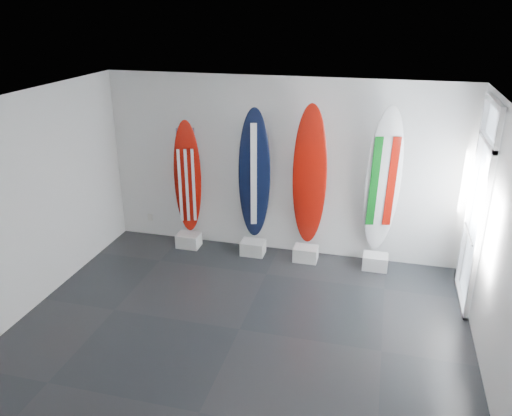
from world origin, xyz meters
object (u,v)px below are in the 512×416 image
(surfboard_swiss, at_px, (310,177))
(surfboard_italy, at_px, (383,182))
(surfboard_usa, at_px, (188,178))
(surfboard_navy, at_px, (254,176))

(surfboard_swiss, relative_size, surfboard_italy, 0.99)
(surfboard_usa, distance_m, surfboard_navy, 1.19)
(surfboard_navy, relative_size, surfboard_swiss, 0.96)
(surfboard_navy, distance_m, surfboard_italy, 2.07)
(surfboard_navy, relative_size, surfboard_italy, 0.95)
(surfboard_usa, distance_m, surfboard_swiss, 2.11)
(surfboard_italy, bearing_deg, surfboard_usa, 166.62)
(surfboard_usa, xyz_separation_m, surfboard_swiss, (2.11, 0.00, 0.19))
(surfboard_usa, xyz_separation_m, surfboard_navy, (1.19, 0.00, 0.14))
(surfboard_usa, bearing_deg, surfboard_swiss, -20.92)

